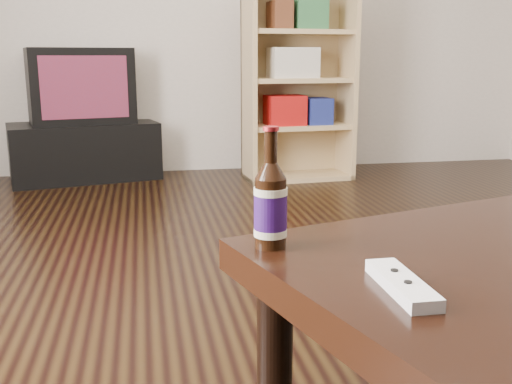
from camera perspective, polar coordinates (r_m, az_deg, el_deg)
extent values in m
cube|color=black|center=(2.06, 9.90, -13.19)|extent=(5.00, 6.00, 0.01)
cube|color=black|center=(4.59, -16.02, 3.77)|extent=(1.12, 0.74, 0.41)
cube|color=black|center=(4.54, -16.39, 9.67)|extent=(0.79, 0.59, 0.53)
cube|color=#B5150C|center=(4.32, -15.99, 9.56)|extent=(0.57, 0.13, 0.43)
cube|color=tan|center=(4.28, -0.69, 10.57)|extent=(0.06, 0.36, 1.44)
cube|color=tan|center=(4.52, 8.65, 10.54)|extent=(0.06, 0.36, 1.44)
cube|color=tan|center=(4.47, 3.97, 1.52)|extent=(0.80, 0.41, 0.03)
cube|color=tan|center=(4.54, 3.44, 10.67)|extent=(0.78, 0.09, 1.44)
cube|color=tan|center=(4.41, 4.04, 6.26)|extent=(0.73, 0.37, 0.03)
cube|color=tan|center=(4.38, 4.11, 10.59)|extent=(0.73, 0.37, 0.03)
cube|color=tan|center=(4.38, 4.18, 14.94)|extent=(0.73, 0.37, 0.03)
cube|color=#9F0F0E|center=(4.34, 2.76, 7.80)|extent=(0.28, 0.24, 0.21)
cube|color=navy|center=(4.42, 5.80, 7.69)|extent=(0.19, 0.23, 0.19)
cube|color=beige|center=(4.34, 3.52, 12.19)|extent=(0.35, 0.25, 0.21)
cube|color=#2C6438|center=(4.39, 5.02, 16.52)|extent=(0.24, 0.24, 0.21)
cube|color=#532B17|center=(4.32, 2.27, 16.47)|extent=(0.15, 0.23, 0.19)
cylinder|color=black|center=(1.37, 1.79, -16.49)|extent=(0.10, 0.10, 0.44)
cylinder|color=black|center=(1.22, 1.39, -2.02)|extent=(0.08, 0.08, 0.14)
cylinder|color=#250B48|center=(1.22, 1.39, -1.89)|extent=(0.09, 0.09, 0.09)
cylinder|color=beige|center=(1.21, 1.40, 0.09)|extent=(0.09, 0.09, 0.01)
cylinder|color=beige|center=(1.23, 1.38, -3.84)|extent=(0.09, 0.09, 0.01)
cone|color=black|center=(1.20, 1.41, 2.05)|extent=(0.08, 0.08, 0.03)
cylinder|color=black|center=(1.19, 1.42, 4.32)|extent=(0.03, 0.03, 0.06)
cylinder|color=maroon|center=(1.19, 1.43, 6.06)|extent=(0.04, 0.04, 0.01)
cube|color=silver|center=(1.04, 13.73, -8.52)|extent=(0.06, 0.20, 0.02)
cylinder|color=black|center=(1.07, 13.05, -7.29)|extent=(0.01, 0.01, 0.00)
cylinder|color=black|center=(1.02, 14.27, -8.32)|extent=(0.01, 0.01, 0.00)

